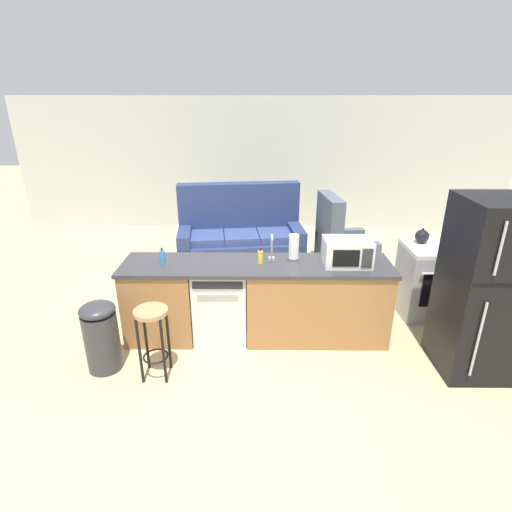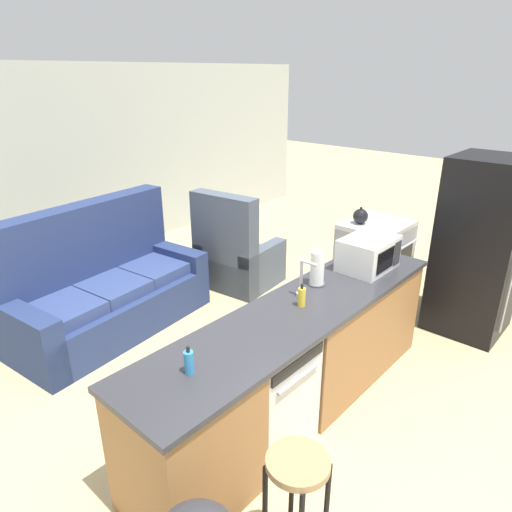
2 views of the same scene
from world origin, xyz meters
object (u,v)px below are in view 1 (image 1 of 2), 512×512
object	(u,v)px
couch	(240,238)
stove_range	(433,280)
trash_bin	(101,336)
armchair	(340,248)
refrigerator	(486,289)
soap_bottle	(260,257)
bar_stool	(153,329)
paper_towel_roll	(294,247)
microwave	(347,252)
dish_soap_bottle	(162,257)
dishwasher	(221,302)
kettle	(422,236)

from	to	relation	value
couch	stove_range	bearing A→B (deg)	-34.68
trash_bin	armchair	distance (m)	3.81
refrigerator	soap_bottle	distance (m)	2.23
bar_stool	armchair	world-z (taller)	armchair
stove_range	paper_towel_roll	xyz separation A→B (m)	(-1.79, -0.41, 0.59)
microwave	bar_stool	xyz separation A→B (m)	(-1.95, -0.73, -0.50)
refrigerator	dish_soap_bottle	bearing A→B (deg)	170.10
microwave	paper_towel_roll	size ratio (longest dim) A/B	1.77
soap_bottle	dish_soap_bottle	world-z (taller)	same
trash_bin	couch	world-z (taller)	couch
stove_range	dish_soap_bottle	bearing A→B (deg)	-170.56
dishwasher	couch	distance (m)	2.27
couch	soap_bottle	bearing A→B (deg)	-81.72
soap_bottle	trash_bin	world-z (taller)	soap_bottle
dishwasher	paper_towel_roll	size ratio (longest dim) A/B	2.98
dishwasher	refrigerator	world-z (taller)	refrigerator
couch	armchair	world-z (taller)	couch
dish_soap_bottle	soap_bottle	bearing A→B (deg)	0.17
microwave	bar_stool	distance (m)	2.14
dishwasher	stove_range	world-z (taller)	stove_range
soap_bottle	stove_range	bearing A→B (deg)	13.86
refrigerator	trash_bin	xyz separation A→B (m)	(-3.74, -0.07, -0.50)
kettle	bar_stool	xyz separation A→B (m)	(-3.02, -1.41, -0.45)
armchair	dish_soap_bottle	bearing A→B (deg)	-140.54
refrigerator	armchair	xyz separation A→B (m)	(-0.90, 2.48, -0.53)
kettle	armchair	xyz separation A→B (m)	(-0.73, 1.25, -0.64)
dish_soap_bottle	armchair	distance (m)	3.07
microwave	trash_bin	distance (m)	2.67
refrigerator	stove_range	bearing A→B (deg)	89.99
kettle	couch	world-z (taller)	couch
paper_towel_roll	armchair	world-z (taller)	armchair
trash_bin	couch	size ratio (longest dim) A/B	0.35
armchair	refrigerator	bearing A→B (deg)	-70.10
microwave	paper_towel_roll	world-z (taller)	paper_towel_roll
bar_stool	couch	distance (m)	3.08
stove_range	bar_stool	world-z (taller)	stove_range
stove_range	microwave	size ratio (longest dim) A/B	1.80
couch	kettle	bearing A→B (deg)	-34.42
bar_stool	armchair	distance (m)	3.51
refrigerator	microwave	size ratio (longest dim) A/B	3.53
stove_range	dish_soap_bottle	size ratio (longest dim) A/B	5.11
refrigerator	kettle	distance (m)	1.24
bar_stool	paper_towel_roll	bearing A→B (deg)	32.03
trash_bin	refrigerator	bearing A→B (deg)	1.02
microwave	kettle	size ratio (longest dim) A/B	2.44
soap_bottle	microwave	bearing A→B (deg)	-1.07
kettle	armchair	bearing A→B (deg)	120.37
bar_stool	dish_soap_bottle	bearing A→B (deg)	92.89
refrigerator	dish_soap_bottle	xyz separation A→B (m)	(-3.22, 0.56, 0.09)
microwave	couch	bearing A→B (deg)	118.94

